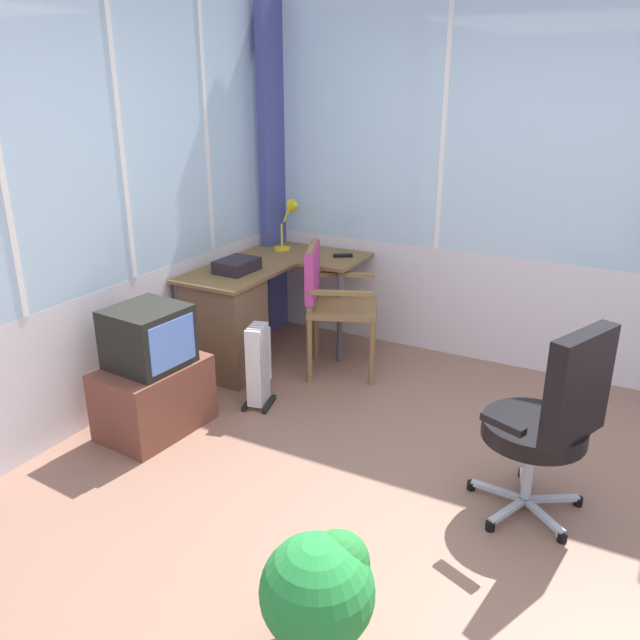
% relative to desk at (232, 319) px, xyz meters
% --- Properties ---
extents(ground, '(5.15, 5.40, 0.06)m').
position_rel_desk_xyz_m(ground, '(-1.00, -1.88, -0.43)').
color(ground, '#8B6350').
extents(north_window_panel, '(4.15, 0.07, 2.77)m').
position_rel_desk_xyz_m(north_window_panel, '(-1.00, 0.35, 0.98)').
color(north_window_panel, silver).
rests_on(north_window_panel, ground).
extents(east_window_panel, '(0.07, 4.40, 2.77)m').
position_rel_desk_xyz_m(east_window_panel, '(1.10, -1.88, 0.98)').
color(east_window_panel, silver).
rests_on(east_window_panel, ground).
extents(curtain_corner, '(0.34, 0.09, 2.67)m').
position_rel_desk_xyz_m(curtain_corner, '(0.97, 0.22, 0.93)').
color(curtain_corner, '#43498C').
rests_on(curtain_corner, ground).
extents(desk, '(1.36, 0.95, 0.74)m').
position_rel_desk_xyz_m(desk, '(0.00, 0.00, 0.00)').
color(desk, brown).
rests_on(desk, ground).
extents(desk_lamp, '(0.24, 0.21, 0.41)m').
position_rel_desk_xyz_m(desk_lamp, '(0.87, -0.00, 0.60)').
color(desk_lamp, yellow).
rests_on(desk_lamp, desk).
extents(tv_remote, '(0.12, 0.15, 0.02)m').
position_rel_desk_xyz_m(tv_remote, '(0.82, -0.49, 0.35)').
color(tv_remote, black).
rests_on(tv_remote, desk).
extents(paper_tray, '(0.31, 0.24, 0.09)m').
position_rel_desk_xyz_m(paper_tray, '(0.10, 0.00, 0.38)').
color(paper_tray, black).
rests_on(paper_tray, desk).
extents(wooden_armchair, '(0.63, 0.63, 0.95)m').
position_rel_desk_xyz_m(wooden_armchair, '(0.34, -0.60, 0.21)').
color(wooden_armchair, olive).
rests_on(wooden_armchair, ground).
extents(office_chair, '(0.63, 0.60, 1.01)m').
position_rel_desk_xyz_m(office_chair, '(-0.68, -2.33, 0.16)').
color(office_chair, '#B7B7BF').
rests_on(office_chair, ground).
extents(tv_on_stand, '(0.67, 0.49, 0.80)m').
position_rel_desk_xyz_m(tv_on_stand, '(-0.93, -0.08, -0.05)').
color(tv_on_stand, brown).
rests_on(tv_on_stand, ground).
extents(space_heater, '(0.29, 0.22, 0.56)m').
position_rel_desk_xyz_m(space_heater, '(-0.35, -0.46, -0.12)').
color(space_heater, silver).
rests_on(space_heater, ground).
extents(potted_plant, '(0.43, 0.43, 0.51)m').
position_rel_desk_xyz_m(potted_plant, '(-1.91, -1.76, -0.12)').
color(potted_plant, silver).
rests_on(potted_plant, ground).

